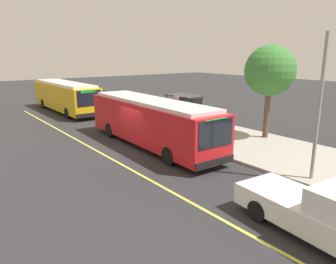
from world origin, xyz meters
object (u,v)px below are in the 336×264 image
route_sign_post (176,110)px  transit_bus_main (151,121)px  pedestrian_commuter (156,116)px  pickup_truck (326,214)px  transit_bus_second (65,96)px  waiting_bench (184,120)px

route_sign_post → transit_bus_main: bearing=-77.9°
route_sign_post → pedestrian_commuter: (-2.61, 0.16, -0.84)m
pickup_truck → pedestrian_commuter: (-14.96, 4.18, 0.26)m
transit_bus_second → waiting_bench: (12.85, 4.70, -0.98)m
transit_bus_main → route_sign_post: same height
transit_bus_main → route_sign_post: 2.53m
route_sign_post → waiting_bench: bearing=129.0°
transit_bus_main → pedestrian_commuter: bearing=140.3°
transit_bus_main → pedestrian_commuter: 4.11m
pickup_truck → waiting_bench: bearing=156.0°
pedestrian_commuter → route_sign_post: bearing=-3.5°
route_sign_post → transit_bus_second: bearing=-170.8°
transit_bus_main → transit_bus_second: same height
pickup_truck → route_sign_post: (-12.35, 4.02, 1.10)m
transit_bus_main → pedestrian_commuter: size_ratio=6.90×
transit_bus_main → waiting_bench: bearing=116.8°
transit_bus_second → route_sign_post: (14.73, 2.38, 0.34)m
transit_bus_second → pedestrian_commuter: 12.39m
waiting_bench → pedestrian_commuter: (-0.73, -2.17, 0.48)m
transit_bus_main → transit_bus_second: bearing=179.7°
route_sign_post → pedestrian_commuter: route_sign_post is taller
transit_bus_main → pickup_truck: size_ratio=2.10×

